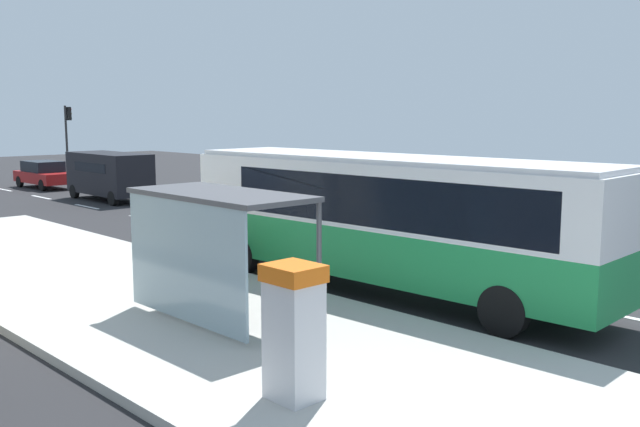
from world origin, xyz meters
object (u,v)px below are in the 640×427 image
at_px(recycling_bin_yellow, 169,247).
at_px(white_van, 109,173).
at_px(bus, 387,215).
at_px(recycling_bin_red, 215,259).
at_px(sedan_near, 44,174).
at_px(recycling_bin_blue, 183,251).
at_px(bus_shelter, 207,223).
at_px(ticket_machine, 294,331).
at_px(recycling_bin_orange, 199,254).
at_px(traffic_light_near_side, 68,130).

bearing_deg(recycling_bin_yellow, white_van, 67.56).
height_order(bus, recycling_bin_red, bus).
height_order(white_van, sedan_near, white_van).
height_order(recycling_bin_red, recycling_bin_blue, same).
bearing_deg(sedan_near, bus_shelter, -107.06).
relative_size(bus, ticket_machine, 5.72).
bearing_deg(ticket_machine, white_van, 67.82).
relative_size(recycling_bin_blue, bus_shelter, 0.24).
distance_m(white_van, sedan_near, 7.92).
height_order(white_van, recycling_bin_yellow, white_van).
bearing_deg(ticket_machine, recycling_bin_orange, 64.74).
height_order(recycling_bin_blue, recycling_bin_yellow, same).
bearing_deg(traffic_light_near_side, bus_shelter, -110.35).
bearing_deg(recycling_bin_red, ticket_machine, -117.46).
xyz_separation_m(white_van, sedan_near, (0.10, 7.90, -0.55)).
distance_m(recycling_bin_blue, traffic_light_near_side, 29.59).
bearing_deg(bus_shelter, recycling_bin_orange, 58.30).
distance_m(sedan_near, recycling_bin_blue, 24.96).
relative_size(sedan_near, bus_shelter, 1.11).
bearing_deg(recycling_bin_orange, white_van, 69.26).
height_order(ticket_machine, recycling_bin_red, ticket_machine).
xyz_separation_m(recycling_bin_blue, recycling_bin_yellow, (0.00, 0.70, 0.00)).
xyz_separation_m(ticket_machine, recycling_bin_blue, (3.59, 8.31, -0.52)).
distance_m(bus, ticket_machine, 7.05).
height_order(bus, ticket_machine, bus).
height_order(recycling_bin_blue, bus_shelter, bus_shelter).
height_order(ticket_machine, recycling_bin_yellow, ticket_machine).
distance_m(traffic_light_near_side, bus_shelter, 34.28).
xyz_separation_m(bus, recycling_bin_blue, (-2.49, 4.79, -1.19)).
distance_m(recycling_bin_red, recycling_bin_blue, 1.40).
bearing_deg(recycling_bin_red, bus_shelter, -127.50).
xyz_separation_m(bus, sedan_near, (4.01, 28.89, -1.05)).
height_order(sedan_near, recycling_bin_red, sedan_near).
bearing_deg(sedan_near, bus, -97.90).
bearing_deg(white_van, recycling_bin_yellow, -112.44).
height_order(bus, bus_shelter, bus).
height_order(recycling_bin_red, traffic_light_near_side, traffic_light_near_side).
relative_size(sedan_near, ticket_machine, 2.29).
height_order(sedan_near, traffic_light_near_side, traffic_light_near_side).
bearing_deg(recycling_bin_orange, bus, -58.71).
height_order(white_van, recycling_bin_blue, white_van).
bearing_deg(recycling_bin_blue, bus_shelter, -117.32).
relative_size(bus, white_van, 2.13).
bearing_deg(sedan_near, recycling_bin_orange, -104.68).
bearing_deg(recycling_bin_blue, white_van, 68.44).
bearing_deg(bus_shelter, traffic_light_near_side, 69.65).
bearing_deg(traffic_light_near_side, ticket_machine, -110.19).
relative_size(white_van, ticket_machine, 2.69).
bearing_deg(ticket_machine, bus_shelter, 71.11).
distance_m(sedan_near, recycling_bin_orange, 25.64).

